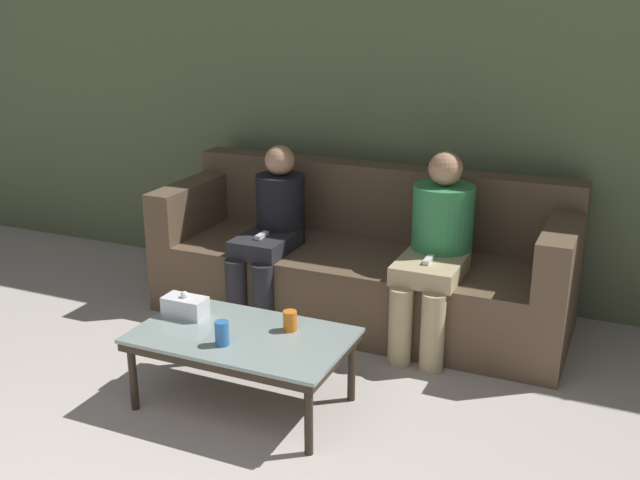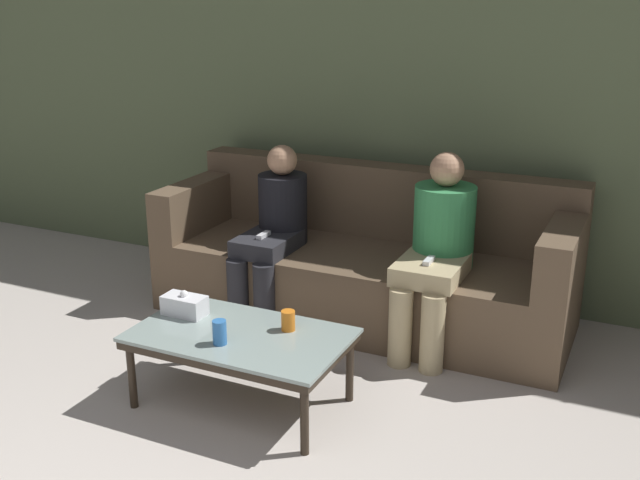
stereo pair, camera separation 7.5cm
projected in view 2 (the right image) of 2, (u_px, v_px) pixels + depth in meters
wall_back at (398, 98)px, 4.81m from camera, size 12.00×0.06×2.60m
couch at (365, 265)px, 4.67m from camera, size 2.53×0.90×0.91m
coffee_table at (240, 340)px, 3.62m from camera, size 1.04×0.61×0.38m
cup_near_left at (288, 321)px, 3.62m from camera, size 0.07×0.07×0.10m
cup_near_right at (220, 332)px, 3.48m from camera, size 0.07×0.07×0.12m
tissue_box at (185, 305)px, 3.80m from camera, size 0.22×0.12×0.13m
seated_person_left_end at (274, 228)px, 4.60m from camera, size 0.31×0.64×1.06m
seated_person_mid_left at (438, 245)px, 4.19m from camera, size 0.35×0.69×1.11m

